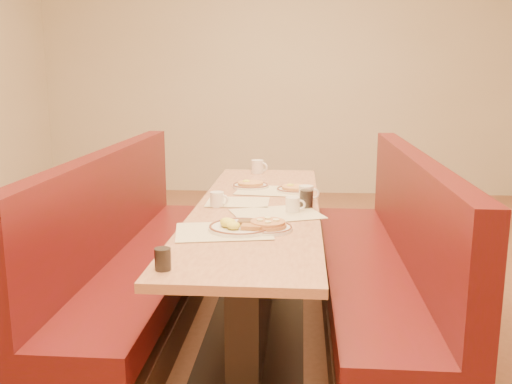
# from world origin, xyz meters

# --- Properties ---
(ground) EXTENTS (8.00, 8.00, 0.00)m
(ground) POSITION_xyz_m (0.00, 0.00, 0.00)
(ground) COLOR #9E6647
(ground) RESTS_ON ground
(diner_table) EXTENTS (0.70, 2.50, 0.75)m
(diner_table) POSITION_xyz_m (0.00, 0.00, 0.37)
(diner_table) COLOR black
(diner_table) RESTS_ON ground
(booth_left) EXTENTS (0.55, 2.50, 1.05)m
(booth_left) POSITION_xyz_m (-0.73, 0.00, 0.36)
(booth_left) COLOR #4C3326
(booth_left) RESTS_ON ground
(booth_right) EXTENTS (0.55, 2.50, 1.05)m
(booth_right) POSITION_xyz_m (0.73, 0.00, 0.36)
(booth_right) COLOR #4C3326
(booth_right) RESTS_ON ground
(placemat_near_left) EXTENTS (0.51, 0.42, 0.00)m
(placemat_near_left) POSITION_xyz_m (-0.12, -0.54, 0.75)
(placemat_near_left) COLOR beige
(placemat_near_left) RESTS_ON diner_table
(placemat_near_right) EXTENTS (0.55, 0.48, 0.00)m
(placemat_near_right) POSITION_xyz_m (0.12, -0.18, 0.75)
(placemat_near_right) COLOR beige
(placemat_near_right) RESTS_ON diner_table
(placemat_far_left) EXTENTS (0.37, 0.28, 0.00)m
(placemat_far_left) POSITION_xyz_m (-0.12, 0.09, 0.75)
(placemat_far_left) COLOR beige
(placemat_far_left) RESTS_ON diner_table
(placemat_far_right) EXTENTS (0.46, 0.36, 0.00)m
(placemat_far_right) POSITION_xyz_m (0.05, 0.43, 0.75)
(placemat_far_right) COLOR beige
(placemat_far_right) RESTS_ON diner_table
(pancake_plate) EXTENTS (0.24, 0.24, 0.05)m
(pancake_plate) POSITION_xyz_m (0.09, -0.49, 0.77)
(pancake_plate) COLOR white
(pancake_plate) RESTS_ON diner_table
(eggs_plate) EXTENTS (0.31, 0.31, 0.06)m
(eggs_plate) POSITION_xyz_m (-0.05, -0.51, 0.77)
(eggs_plate) COLOR white
(eggs_plate) RESTS_ON diner_table
(extra_plate_mid) EXTENTS (0.24, 0.24, 0.05)m
(extra_plate_mid) POSITION_xyz_m (0.21, 0.43, 0.77)
(extra_plate_mid) COLOR white
(extra_plate_mid) RESTS_ON diner_table
(extra_plate_far) EXTENTS (0.24, 0.24, 0.05)m
(extra_plate_far) POSITION_xyz_m (-0.09, 0.54, 0.77)
(extra_plate_far) COLOR white
(extra_plate_far) RESTS_ON diner_table
(coffee_mug_a) EXTENTS (0.11, 0.08, 0.08)m
(coffee_mug_a) POSITION_xyz_m (0.21, -0.12, 0.79)
(coffee_mug_a) COLOR white
(coffee_mug_a) RESTS_ON diner_table
(coffee_mug_b) EXTENTS (0.11, 0.08, 0.08)m
(coffee_mug_b) POSITION_xyz_m (-0.23, -0.02, 0.79)
(coffee_mug_b) COLOR white
(coffee_mug_b) RESTS_ON diner_table
(coffee_mug_c) EXTENTS (0.12, 0.09, 0.09)m
(coffee_mug_c) POSITION_xyz_m (0.28, 0.16, 0.80)
(coffee_mug_c) COLOR white
(coffee_mug_c) RESTS_ON diner_table
(coffee_mug_d) EXTENTS (0.13, 0.09, 0.10)m
(coffee_mug_d) POSITION_xyz_m (-0.08, 1.10, 0.80)
(coffee_mug_d) COLOR white
(coffee_mug_d) RESTS_ON diner_table
(soda_tumbler_near) EXTENTS (0.06, 0.06, 0.09)m
(soda_tumbler_near) POSITION_xyz_m (-0.28, -1.10, 0.79)
(soda_tumbler_near) COLOR black
(soda_tumbler_near) RESTS_ON diner_table
(soda_tumbler_mid) EXTENTS (0.07, 0.07, 0.10)m
(soda_tumbler_mid) POSITION_xyz_m (0.28, -0.02, 0.80)
(soda_tumbler_mid) COLOR black
(soda_tumbler_mid) RESTS_ON diner_table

